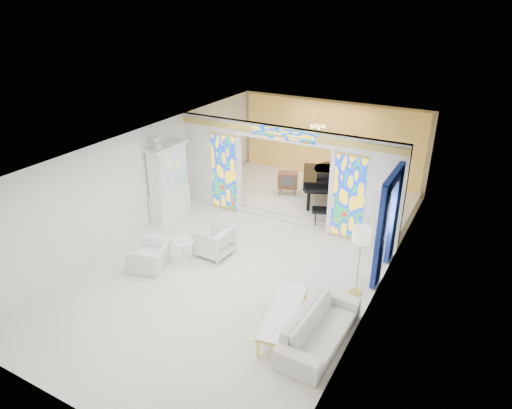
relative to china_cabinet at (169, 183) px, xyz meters
The scene contains 24 objects.
floor 3.47m from the china_cabinet, 10.50° to the right, with size 12.00×12.00×0.00m, color silver.
ceiling 3.75m from the china_cabinet, 10.50° to the right, with size 7.00×12.00×0.02m, color silver.
wall_back 6.30m from the china_cabinet, 59.24° to the left, with size 7.00×0.02×3.00m, color silver.
wall_front 7.35m from the china_cabinet, 64.01° to the right, with size 7.00×0.02×3.00m, color silver.
wall_left 0.74m from the china_cabinet, 115.42° to the right, with size 0.02×12.00×3.00m, color silver.
wall_right 6.75m from the china_cabinet, ahead, with size 0.02×12.00×3.00m, color silver.
partition_wall 3.54m from the china_cabinet, 23.50° to the left, with size 7.00×0.22×3.00m.
stained_glass_left 1.76m from the china_cabinet, 47.47° to the left, with size 0.90×0.04×2.40m, color gold.
stained_glass_right 5.41m from the china_cabinet, 13.85° to the left, with size 0.90×0.04×2.40m, color gold.
stained_glass_transom 3.84m from the china_cabinet, 21.91° to the left, with size 2.00×0.04×0.34m, color gold.
alcove_platform 4.88m from the china_cabinet, 47.45° to the left, with size 6.80×3.80×0.18m, color silver.
gold_curtain_back 6.19m from the china_cabinet, 58.67° to the left, with size 6.70×0.10×2.90m, color #F5C555.
chandelier 5.02m from the china_cabinet, 44.89° to the left, with size 0.48×0.48×0.30m, color gold.
blue_drapes 6.63m from the china_cabinet, ahead, with size 0.14×1.85×2.65m.
china_cabinet is the anchor object (origin of this frame).
armchair_left 2.99m from the china_cabinet, 61.75° to the right, with size 1.02×0.89×0.66m, color white.
armchair_right 2.82m from the china_cabinet, 26.88° to the right, with size 0.86×0.89×0.81m, color white.
sofa 6.93m from the china_cabinet, 26.32° to the right, with size 2.36×0.92×0.69m, color silver.
side_table 2.87m from the china_cabinet, 44.64° to the right, with size 0.64×0.64×0.64m.
vase 2.81m from the china_cabinet, 44.64° to the right, with size 0.16×0.16×0.17m, color white.
coffee_table 6.20m from the china_cabinet, 29.48° to the right, with size 1.03×2.16×0.46m.
floor_lamp 6.42m from the china_cabinet, ahead, with size 0.51×0.51×1.73m.
grand_piano 5.24m from the china_cabinet, 38.69° to the left, with size 2.26×3.42×1.22m.
tv_console 4.04m from the china_cabinet, 49.82° to the left, with size 0.78×0.66×0.77m.
Camera 1 is at (5.30, -9.41, 6.44)m, focal length 32.00 mm.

